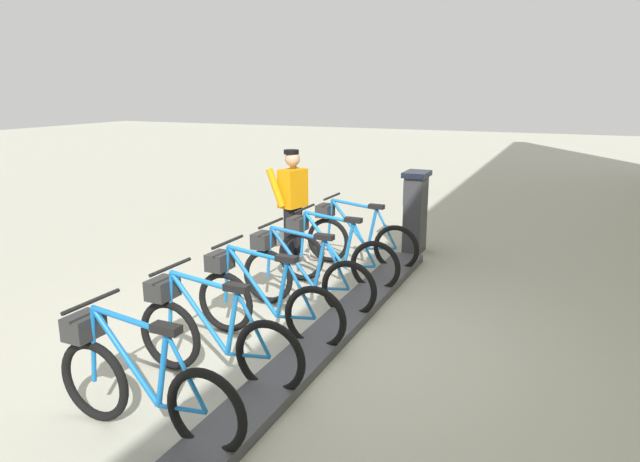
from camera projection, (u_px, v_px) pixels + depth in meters
name	position (u px, v px, depth m)	size (l,w,h in m)	color
ground_plane	(326.00, 342.00, 5.88)	(60.00, 60.00, 0.00)	#B0AF9D
dock_rail_base	(326.00, 337.00, 5.87)	(0.44, 6.31, 0.10)	#47474C
payment_kiosk	(415.00, 210.00, 8.96)	(0.36, 0.52, 1.28)	#38383D
bike_docked_0	(356.00, 237.00, 8.28)	(1.72, 0.54, 1.02)	black
bike_docked_1	(332.00, 254.00, 7.47)	(1.72, 0.54, 1.02)	black
bike_docked_2	(301.00, 274.00, 6.66)	(1.72, 0.54, 1.02)	black
bike_docked_3	(262.00, 300.00, 5.85)	(1.72, 0.54, 1.02)	black
bike_docked_4	(210.00, 335.00, 5.03)	(1.72, 0.54, 1.02)	black
bike_docked_5	(139.00, 382.00, 4.22)	(1.72, 0.54, 1.02)	black
worker_near_rack	(292.00, 201.00, 8.46)	(0.56, 0.69, 1.66)	white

